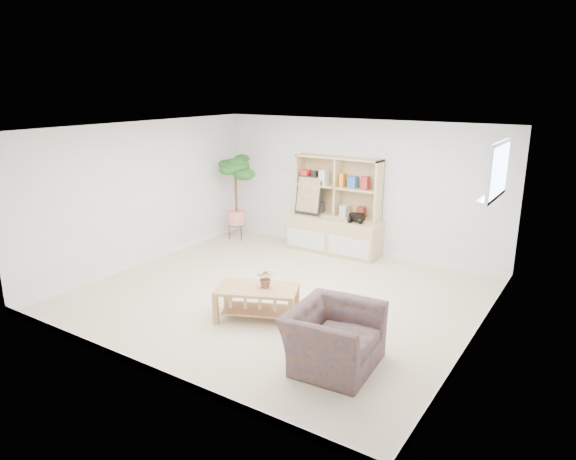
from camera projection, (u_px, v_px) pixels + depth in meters
The scene contains 14 objects.
floor at pixel (278, 295), 7.50m from camera, with size 5.50×5.00×0.01m, color #BFB294.
ceiling at pixel (278, 129), 6.85m from camera, with size 5.50×5.00×0.01m, color white.
walls at pixel (278, 216), 7.17m from camera, with size 5.51×5.01×2.40m.
baseboard at pixel (278, 292), 7.49m from camera, with size 5.50×5.00×0.10m, color white, non-canonical shape.
window at pixel (499, 170), 6.01m from camera, with size 0.10×0.98×0.68m, color #C6DCFB, non-canonical shape.
window_sill at pixel (491, 197), 6.13m from camera, with size 0.14×1.00×0.04m, color white.
storage_unit at pixel (335, 206), 9.22m from camera, with size 1.74×0.59×1.74m, color tan, non-canonical shape.
poster at pixel (309, 196), 9.40m from camera, with size 0.51×0.12×0.71m, color yellow, non-canonical shape.
toy_truck at pixel (356, 217), 8.91m from camera, with size 0.35×0.24×0.18m, color black, non-canonical shape.
coffee_table at pixel (257, 303), 6.72m from camera, with size 1.05×0.57×0.43m, color #A27D43, non-canonical shape.
table_plant at pixel (266, 278), 6.65m from camera, with size 0.23×0.20×0.25m, color #1A5B1E.
floor_tree at pixel (236, 198), 10.02m from camera, with size 0.62×0.62×1.67m, color #0D4810, non-canonical shape.
armchair at pixel (334, 334), 5.54m from camera, with size 1.02×0.89×0.75m, color navy.
sill_plant at pixel (496, 182), 6.26m from camera, with size 0.14×0.11×0.26m, color #0D4810.
Camera 1 is at (3.90, -5.76, 2.97)m, focal length 32.00 mm.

